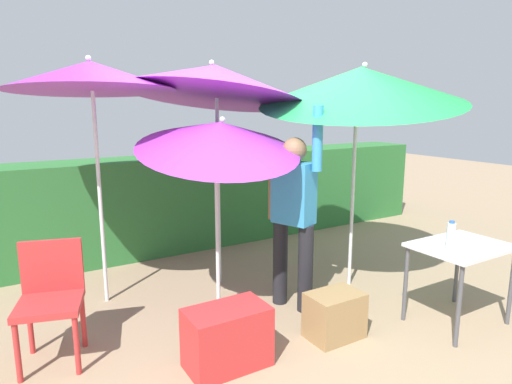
% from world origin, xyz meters
% --- Properties ---
extents(ground_plane, '(24.00, 24.00, 0.00)m').
position_xyz_m(ground_plane, '(0.00, 0.00, 0.00)').
color(ground_plane, '#9E8466').
extents(hedge_row, '(8.00, 0.70, 1.22)m').
position_xyz_m(hedge_row, '(0.00, 2.37, 0.61)').
color(hedge_row, '#2D7033').
rests_on(hedge_row, ground_plane).
extents(umbrella_rainbow, '(1.45, 1.44, 1.95)m').
position_xyz_m(umbrella_rainbow, '(-0.36, 0.31, 1.62)').
color(umbrella_rainbow, silver).
rests_on(umbrella_rainbow, ground_plane).
extents(umbrella_orange, '(2.08, 2.05, 2.50)m').
position_xyz_m(umbrella_orange, '(1.13, 0.19, 2.07)').
color(umbrella_orange, silver).
rests_on(umbrella_orange, ground_plane).
extents(umbrella_yellow, '(1.50, 1.51, 2.32)m').
position_xyz_m(umbrella_yellow, '(-1.22, 1.12, 2.13)').
color(umbrella_yellow, silver).
rests_on(umbrella_yellow, ground_plane).
extents(umbrella_navy, '(1.91, 1.88, 2.49)m').
position_xyz_m(umbrella_navy, '(-0.07, 1.00, 2.11)').
color(umbrella_navy, silver).
rests_on(umbrella_navy, ground_plane).
extents(person_vendor, '(0.34, 0.54, 1.88)m').
position_xyz_m(person_vendor, '(0.27, 0.09, 0.93)').
color(person_vendor, black).
rests_on(person_vendor, ground_plane).
extents(chair_plastic, '(0.55, 0.55, 0.89)m').
position_xyz_m(chair_plastic, '(-1.77, 0.29, 0.51)').
color(chair_plastic, '#B72D2D').
rests_on(chair_plastic, ground_plane).
extents(cooler_box, '(0.60, 0.35, 0.45)m').
position_xyz_m(cooler_box, '(-0.71, -0.47, 0.22)').
color(cooler_box, red).
rests_on(cooler_box, ground_plane).
extents(crate_cardboard, '(0.44, 0.31, 0.38)m').
position_xyz_m(crate_cardboard, '(0.24, -0.55, 0.19)').
color(crate_cardboard, '#9E7A4C').
rests_on(crate_cardboard, ground_plane).
extents(folding_table, '(0.80, 0.60, 0.71)m').
position_xyz_m(folding_table, '(1.32, -0.91, 0.63)').
color(folding_table, '#4C4C51').
rests_on(folding_table, ground_plane).
extents(bottle_water, '(0.07, 0.07, 0.24)m').
position_xyz_m(bottle_water, '(1.13, -0.93, 0.83)').
color(bottle_water, silver).
rests_on(bottle_water, folding_table).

